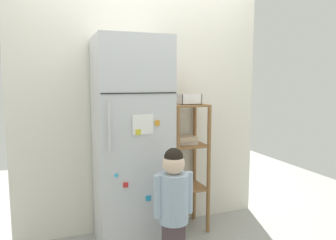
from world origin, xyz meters
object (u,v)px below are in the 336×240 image
(child_standing, at_px, (173,198))
(pantry_shelf_unit, at_px, (186,155))
(fruit_bin, at_px, (189,100))
(refrigerator, at_px, (132,144))

(child_standing, bearing_deg, pantry_shelf_unit, 59.65)
(fruit_bin, bearing_deg, pantry_shelf_unit, 136.50)
(pantry_shelf_unit, bearing_deg, refrigerator, -168.55)
(child_standing, bearing_deg, refrigerator, 109.48)
(refrigerator, distance_m, fruit_bin, 0.69)
(refrigerator, bearing_deg, child_standing, -70.52)
(child_standing, relative_size, pantry_shelf_unit, 0.78)
(refrigerator, relative_size, child_standing, 1.89)
(pantry_shelf_unit, bearing_deg, fruit_bin, -43.50)
(refrigerator, xyz_separation_m, child_standing, (0.18, -0.52, -0.32))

